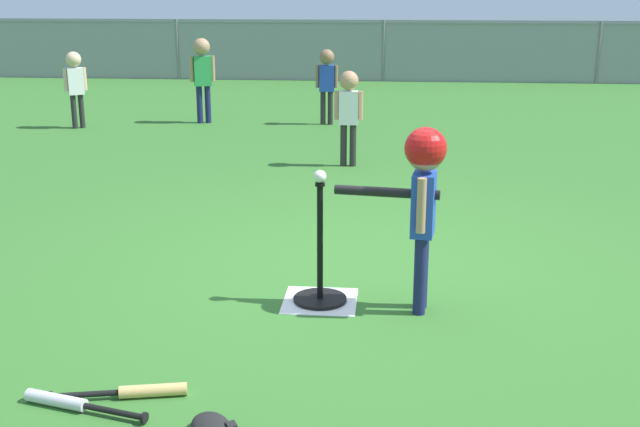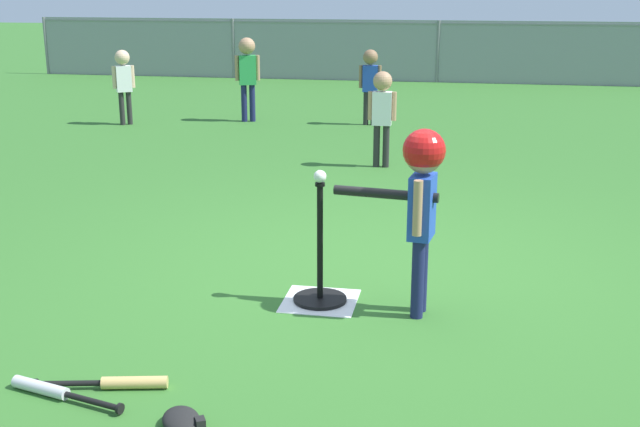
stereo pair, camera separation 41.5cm
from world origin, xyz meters
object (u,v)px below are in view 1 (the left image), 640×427
Objects in this scene: batter_child at (423,182)px; fielder_deep_right at (349,105)px; batting_tee at (320,282)px; glove_by_plate at (212,426)px; baseball_on_tee at (320,176)px; fielder_near_right at (327,76)px; fielder_deep_left at (202,69)px; spare_bat_silver at (68,403)px; spare_bat_wood at (139,391)px; fielder_deep_center at (75,79)px.

fielder_deep_right is (-0.62, 3.76, -0.14)m from batter_child.
batting_tee is 2.72× the size of glove_by_plate.
baseball_on_tee is 0.08× the size of fielder_deep_right.
batter_child is at bearing -80.52° from fielder_near_right.
fielder_deep_left reaches higher than fielder_deep_right.
batting_tee reaches higher than spare_bat_silver.
spare_bat_silver is 2.27× the size of glove_by_plate.
glove_by_plate is (1.80, -7.65, -0.69)m from fielder_deep_left.
glove_by_plate is (-0.29, -5.18, -0.60)m from fielder_deep_right.
fielder_deep_right is (-0.03, 3.68, -0.14)m from baseball_on_tee.
spare_bat_wood is at bearing 24.14° from spare_bat_silver.
fielder_deep_left is at bearing 130.35° from fielder_deep_right.
fielder_deep_center is at bearing 152.17° from fielder_deep_right.
batting_tee is 1.70m from spare_bat_silver.
fielder_deep_center is 0.99× the size of fielder_near_right.
batter_child is 1.90m from spare_bat_wood.
fielder_deep_left is (-2.71, 6.22, -0.04)m from batter_child.
fielder_near_right is 1.62× the size of spare_bat_silver.
spare_bat_silver is at bearing -81.59° from fielder_deep_left.
fielder_deep_center is (-3.67, 5.60, 0.51)m from batting_tee.
fielder_deep_center reaches higher than baseball_on_tee.
batter_child is 1.84m from glove_by_plate.
batter_child is at bearing -7.80° from batting_tee.
glove_by_plate is (-0.33, -1.50, -0.09)m from batting_tee.
fielder_deep_left is 7.88m from glove_by_plate.
batter_child reaches higher than glove_by_plate.
fielder_deep_center is 1.59× the size of spare_bat_wood.
fielder_deep_left is at bearing 103.22° from glove_by_plate.
baseball_on_tee is 6.19m from fielder_near_right.
spare_bat_wood is at bearing 145.68° from glove_by_plate.
batting_tee is 6.21m from fielder_near_right.
glove_by_plate is at bearing -12.14° from spare_bat_silver.
batting_tee is 0.74× the size of fielder_deep_center.
baseball_on_tee is at bearing -56.77° from fielder_deep_center.
fielder_deep_center reaches higher than fielder_deep_right.
fielder_deep_right is 0.87× the size of fielder_deep_left.
fielder_deep_right is 0.99× the size of fielder_near_right.
fielder_deep_center reaches higher than glove_by_plate.
fielder_deep_center is at bearing 123.23° from baseball_on_tee.
spare_bat_wood is at bearing -120.85° from baseball_on_tee.
glove_by_plate is at bearing -64.80° from fielder_deep_center.
baseball_on_tee is at bearing -89.47° from fielder_deep_right.
fielder_near_right is at bearing 99.48° from batter_child.
glove_by_plate is at bearing -102.36° from baseball_on_tee.
batter_child reaches higher than spare_bat_wood.
fielder_deep_right is (-0.03, 3.68, 0.51)m from batting_tee.
spare_bat_silver is at bearing -69.11° from fielder_deep_center.
baseball_on_tee is 1.61m from spare_bat_wood.
spare_bat_wood is (-0.27, -7.40, -0.61)m from fielder_near_right.
fielder_deep_center is 3.26m from fielder_near_right.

